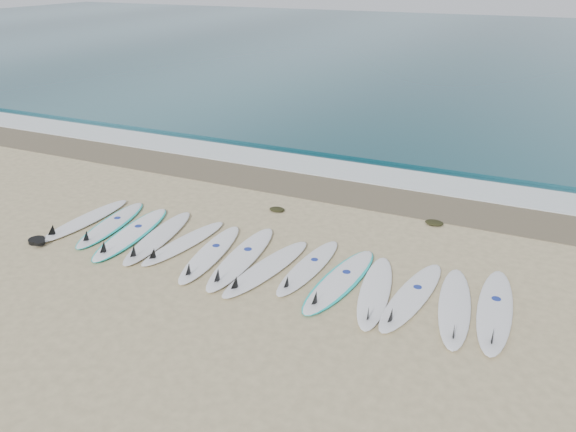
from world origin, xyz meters
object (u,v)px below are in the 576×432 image
at_px(surfboard_0, 84,220).
at_px(surfboard_7, 265,269).
at_px(surfboard_13, 495,311).
at_px(leash_coil, 37,241).

bearing_deg(surfboard_0, surfboard_7, -0.91).
xyz_separation_m(surfboard_7, surfboard_13, (3.96, 0.32, 0.00)).
distance_m(surfboard_7, surfboard_13, 3.98).
bearing_deg(surfboard_7, surfboard_13, 14.09).
bearing_deg(leash_coil, surfboard_7, 10.94).
bearing_deg(surfboard_13, leash_coil, -174.94).
bearing_deg(leash_coil, surfboard_13, 8.07).
xyz_separation_m(surfboard_7, leash_coil, (-4.68, -0.90, -0.01)).
xyz_separation_m(surfboard_13, leash_coil, (-8.64, -1.22, -0.01)).
height_order(surfboard_13, leash_coil, surfboard_13).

